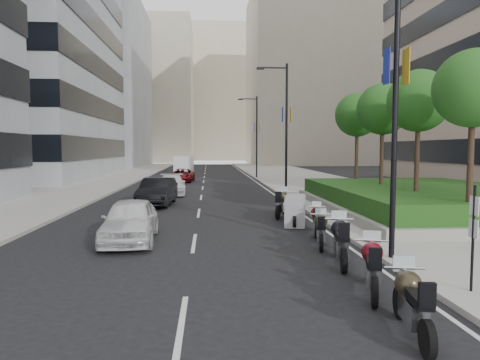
{
  "coord_description": "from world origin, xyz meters",
  "views": [
    {
      "loc": [
        -0.97,
        -10.84,
        3.29
      ],
      "look_at": [
        0.31,
        6.71,
        2.0
      ],
      "focal_mm": 32.0,
      "sensor_mm": 36.0,
      "label": 1
    }
  ],
  "objects": [
    {
      "name": "ground",
      "position": [
        0.0,
        0.0,
        0.0
      ],
      "size": [
        160.0,
        160.0,
        0.0
      ],
      "primitive_type": "plane",
      "color": "black",
      "rests_on": "ground"
    },
    {
      "name": "sidewalk_right",
      "position": [
        9.0,
        30.0,
        0.07
      ],
      "size": [
        10.0,
        100.0,
        0.15
      ],
      "primitive_type": "cube",
      "color": "#9E9B93",
      "rests_on": "ground"
    },
    {
      "name": "sidewalk_left",
      "position": [
        -12.0,
        30.0,
        0.07
      ],
      "size": [
        8.0,
        100.0,
        0.15
      ],
      "primitive_type": "cube",
      "color": "#9E9B93",
      "rests_on": "ground"
    },
    {
      "name": "lane_edge",
      "position": [
        3.7,
        30.0,
        0.01
      ],
      "size": [
        0.12,
        100.0,
        0.01
      ],
      "primitive_type": "cube",
      "color": "silver",
      "rests_on": "ground"
    },
    {
      "name": "lane_centre",
      "position": [
        -1.5,
        30.0,
        0.01
      ],
      "size": [
        0.12,
        100.0,
        0.01
      ],
      "primitive_type": "cube",
      "color": "silver",
      "rests_on": "ground"
    },
    {
      "name": "building_grey_far",
      "position": [
        -24.0,
        70.0,
        15.0
      ],
      "size": [
        22.0,
        26.0,
        30.0
      ],
      "primitive_type": "cube",
      "color": "gray",
      "rests_on": "ground"
    },
    {
      "name": "building_cream_right",
      "position": [
        22.0,
        80.0,
        18.0
      ],
      "size": [
        28.0,
        24.0,
        36.0
      ],
      "primitive_type": "cube",
      "color": "#B7AD93",
      "rests_on": "ground"
    },
    {
      "name": "building_cream_left",
      "position": [
        -18.0,
        100.0,
        17.0
      ],
      "size": [
        26.0,
        24.0,
        34.0
      ],
      "primitive_type": "cube",
      "color": "#B7AD93",
      "rests_on": "ground"
    },
    {
      "name": "building_cream_centre",
      "position": [
        2.0,
        120.0,
        19.0
      ],
      "size": [
        30.0,
        24.0,
        38.0
      ],
      "primitive_type": "cube",
      "color": "#B7AD93",
      "rests_on": "ground"
    },
    {
      "name": "planter",
      "position": [
        10.0,
        10.0,
        0.35
      ],
      "size": [
        10.0,
        14.0,
        0.4
      ],
      "primitive_type": "cube",
      "color": "gray",
      "rests_on": "sidewalk_right"
    },
    {
      "name": "hedge",
      "position": [
        10.0,
        10.0,
        0.95
      ],
      "size": [
        9.4,
        13.4,
        0.8
      ],
      "primitive_type": "cube",
      "color": "#153F12",
      "rests_on": "planter"
    },
    {
      "name": "tree_0",
      "position": [
        8.5,
        4.0,
        5.42
      ],
      "size": [
        2.8,
        2.8,
        6.3
      ],
      "color": "#332319",
      "rests_on": "planter"
    },
    {
      "name": "tree_1",
      "position": [
        8.5,
        8.0,
        5.42
      ],
      "size": [
        2.8,
        2.8,
        6.3
      ],
      "color": "#332319",
      "rests_on": "planter"
    },
    {
      "name": "tree_2",
      "position": [
        8.5,
        12.0,
        5.42
      ],
      "size": [
        2.8,
        2.8,
        6.3
      ],
      "color": "#332319",
      "rests_on": "planter"
    },
    {
      "name": "tree_3",
      "position": [
        8.5,
        16.0,
        5.42
      ],
      "size": [
        2.8,
        2.8,
        6.3
      ],
      "color": "#332319",
      "rests_on": "planter"
    },
    {
      "name": "lamp_post_0",
      "position": [
        4.14,
        1.0,
        5.07
      ],
      "size": [
        2.34,
        0.45,
        9.0
      ],
      "color": "black",
      "rests_on": "ground"
    },
    {
      "name": "lamp_post_1",
      "position": [
        4.14,
        18.0,
        5.07
      ],
      "size": [
        2.34,
        0.45,
        9.0
      ],
      "color": "black",
      "rests_on": "ground"
    },
    {
      "name": "lamp_post_2",
      "position": [
        4.14,
        36.0,
        5.07
      ],
      "size": [
        2.34,
        0.45,
        9.0
      ],
      "color": "black",
      "rests_on": "ground"
    },
    {
      "name": "parking_sign",
      "position": [
        4.8,
        -2.0,
        1.46
      ],
      "size": [
        0.06,
        0.32,
        2.5
      ],
      "color": "black",
      "rests_on": "ground"
    },
    {
      "name": "motorcycle_0",
      "position": [
        2.58,
        -3.75,
        0.59
      ],
      "size": [
        0.73,
        2.19,
        1.1
      ],
      "rotation": [
        0.0,
        0.0,
        1.4
      ],
      "color": "black",
      "rests_on": "ground"
    },
    {
      "name": "motorcycle_1",
      "position": [
        2.72,
        -1.58,
        0.61
      ],
      "size": [
        0.97,
        2.22,
        1.14
      ],
      "rotation": [
        0.0,
        0.0,
        1.25
      ],
      "color": "black",
      "rests_on": "ground"
    },
    {
      "name": "motorcycle_2",
      "position": [
        2.78,
        0.95,
        0.66
      ],
      "size": [
        0.86,
        2.45,
        1.23
      ],
      "rotation": [
        0.0,
        0.0,
        1.36
      ],
      "color": "black",
      "rests_on": "ground"
    },
    {
      "name": "motorcycle_3",
      "position": [
        2.79,
        3.15,
        0.56
      ],
      "size": [
        0.76,
        2.07,
        1.04
      ],
      "rotation": [
        0.0,
        0.0,
        1.34
      ],
      "color": "black",
      "rests_on": "ground"
    },
    {
      "name": "motorcycle_4",
      "position": [
        3.15,
        5.19,
        0.55
      ],
      "size": [
        0.78,
        2.03,
        1.03
      ],
      "rotation": [
        0.0,
        0.0,
        1.32
      ],
      "color": "black",
      "rests_on": "ground"
    },
    {
      "name": "motorcycle_5",
      "position": [
        2.75,
        7.22,
        0.62
      ],
      "size": [
        1.28,
        2.2,
        1.25
      ],
      "rotation": [
        0.0,
        0.0,
        1.34
      ],
      "color": "black",
      "rests_on": "ground"
    },
    {
      "name": "motorcycle_6",
      "position": [
        2.55,
        9.48,
        0.64
      ],
      "size": [
        1.09,
        2.31,
        1.21
      ],
      "rotation": [
        0.0,
        0.0,
        1.21
      ],
      "color": "black",
      "rests_on": "ground"
    },
    {
      "name": "car_a",
      "position": [
        -3.76,
        4.39,
        0.76
      ],
      "size": [
        2.05,
        4.56,
        1.52
      ],
      "primitive_type": "imported",
      "rotation": [
        0.0,
        0.0,
        0.06
      ],
      "color": "silver",
      "rests_on": "ground"
    },
    {
      "name": "car_b",
      "position": [
        -3.97,
        14.21,
        0.79
      ],
      "size": [
        2.02,
        4.92,
        1.58
      ],
      "primitive_type": "imported",
      "rotation": [
        0.0,
        0.0,
        -0.07
      ],
      "color": "black",
      "rests_on": "ground"
    },
    {
      "name": "car_c",
      "position": [
        -3.68,
        20.06,
        0.71
      ],
      "size": [
        2.31,
        5.03,
        1.42
      ],
      "primitive_type": "imported",
      "rotation": [
        0.0,
        0.0,
        0.07
      ],
      "color": "silver",
      "rests_on": "ground"
    },
    {
      "name": "car_d",
      "position": [
        -3.64,
        31.7,
        0.65
      ],
      "size": [
        2.52,
        4.85,
        1.3
      ],
      "primitive_type": "imported",
      "rotation": [
        0.0,
        0.0,
        -0.08
      ],
      "color": "maroon",
      "rests_on": "ground"
    },
    {
      "name": "delivery_van",
      "position": [
        -4.12,
        43.69,
        1.09
      ],
      "size": [
        2.27,
        5.63,
        2.34
      ],
      "rotation": [
        0.0,
        0.0,
        -0.03
      ],
      "color": "white",
      "rests_on": "ground"
    }
  ]
}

